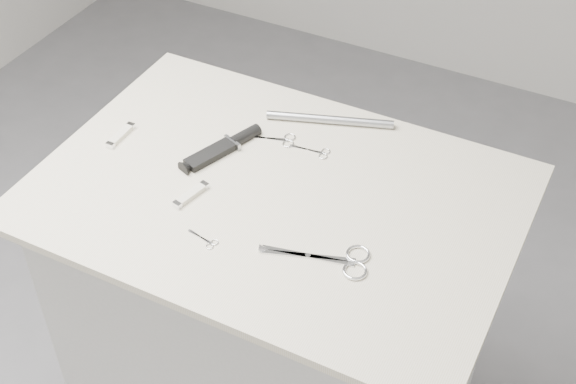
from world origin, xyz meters
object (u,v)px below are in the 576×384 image
at_px(large_shears, 339,260).
at_px(sheathed_knife, 226,146).
at_px(plinth, 277,333).
at_px(embroidery_scissors_a, 279,139).
at_px(pocket_knife_b, 121,135).
at_px(metal_rail, 330,120).
at_px(pocket_knife_a, 191,195).
at_px(tiny_scissors, 206,241).
at_px(embroidery_scissors_b, 316,152).

height_order(large_shears, sheathed_knife, sheathed_knife).
distance_m(plinth, embroidery_scissors_a, 0.50).
height_order(large_shears, pocket_knife_b, pocket_knife_b).
bearing_deg(metal_rail, pocket_knife_a, -112.58).
distance_m(plinth, sheathed_knife, 0.51).
distance_m(pocket_knife_a, pocket_knife_b, 0.27).
bearing_deg(pocket_knife_a, metal_rail, -9.59).
distance_m(plinth, large_shears, 0.53).
xyz_separation_m(large_shears, tiny_scissors, (-0.25, -0.07, -0.00)).
relative_size(sheathed_knife, metal_rail, 0.66).
distance_m(large_shears, pocket_knife_b, 0.61).
height_order(pocket_knife_a, metal_rail, metal_rail).
xyz_separation_m(embroidery_scissors_a, sheathed_knife, (-0.09, -0.08, 0.01)).
distance_m(embroidery_scissors_b, pocket_knife_a, 0.30).
bearing_deg(embroidery_scissors_b, embroidery_scissors_a, 173.11).
distance_m(large_shears, sheathed_knife, 0.41).
height_order(sheathed_knife, pocket_knife_b, sheathed_knife).
relative_size(plinth, metal_rail, 3.07).
distance_m(embroidery_scissors_a, metal_rail, 0.13).
height_order(pocket_knife_a, pocket_knife_b, same).
relative_size(embroidery_scissors_a, embroidery_scissors_b, 1.31).
height_order(embroidery_scissors_b, pocket_knife_a, pocket_knife_a).
bearing_deg(embroidery_scissors_a, large_shears, -63.08).
bearing_deg(tiny_scissors, large_shears, 26.65).
relative_size(embroidery_scissors_a, sheathed_knife, 0.61).
bearing_deg(pocket_knife_b, embroidery_scissors_a, -65.09).
xyz_separation_m(tiny_scissors, metal_rail, (0.06, 0.46, 0.01)).
height_order(large_shears, embroidery_scissors_b, large_shears).
distance_m(large_shears, metal_rail, 0.43).
distance_m(sheathed_knife, pocket_knife_a, 0.17).
xyz_separation_m(plinth, sheathed_knife, (-0.16, 0.08, 0.48)).
xyz_separation_m(embroidery_scissors_b, pocket_knife_a, (-0.17, -0.25, 0.00)).
bearing_deg(embroidery_scissors_b, large_shears, -62.71).
relative_size(large_shears, pocket_knife_b, 2.33).
xyz_separation_m(sheathed_knife, metal_rail, (0.16, 0.19, 0.00)).
xyz_separation_m(embroidery_scissors_b, sheathed_knife, (-0.18, -0.08, 0.01)).
bearing_deg(pocket_knife_a, embroidery_scissors_b, -20.88).
relative_size(embroidery_scissors_a, pocket_knife_b, 1.30).
xyz_separation_m(large_shears, embroidery_scissors_b, (-0.18, 0.28, -0.00)).
xyz_separation_m(plinth, pocket_knife_a, (-0.15, -0.09, 0.48)).
xyz_separation_m(plinth, embroidery_scissors_a, (-0.07, 0.16, 0.47)).
distance_m(tiny_scissors, pocket_knife_a, 0.13).
bearing_deg(sheathed_knife, embroidery_scissors_a, -26.96).
xyz_separation_m(pocket_knife_a, metal_rail, (0.15, 0.36, 0.00)).
bearing_deg(tiny_scissors, sheathed_knife, 123.50).
height_order(tiny_scissors, pocket_knife_b, pocket_knife_b).
bearing_deg(large_shears, embroidery_scissors_a, 118.99).
bearing_deg(large_shears, pocket_knife_a, 159.99).
relative_size(embroidery_scissors_b, tiny_scissors, 1.28).
bearing_deg(embroidery_scissors_b, tiny_scissors, -107.92).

